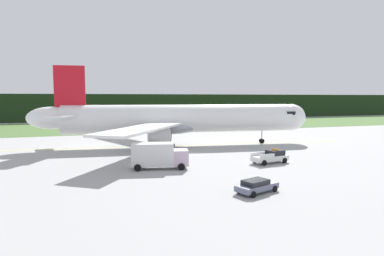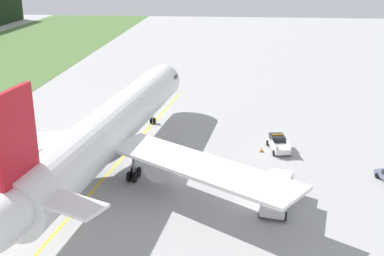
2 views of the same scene
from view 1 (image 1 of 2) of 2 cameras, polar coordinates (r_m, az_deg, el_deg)
The scene contains 9 objects.
ground at distance 54.15m, azimuth -0.76°, elevation -4.46°, with size 320.00×320.00×0.00m, color #A0A1A0.
grass_verge at distance 106.80m, azimuth -9.43°, elevation 0.32°, with size 320.00×42.50×0.04m, color #4A6C35.
distant_tree_line at distance 136.27m, azimuth -11.37°, elevation 3.58°, with size 288.00×4.47×10.65m, color black.
taxiway_centerline_main at distance 63.10m, azimuth -1.85°, elevation -3.06°, with size 69.59×0.30×0.01m, color yellow.
airliner at distance 62.46m, azimuth -2.47°, elevation 1.49°, with size 53.60×45.86×14.88m.
ops_pickup_truck at distance 47.45m, azimuth 13.64°, elevation -4.89°, with size 5.64×2.97×1.94m.
catering_truck at distance 42.52m, azimuth -5.92°, elevation -4.73°, with size 7.59×3.93×3.52m.
staff_car at distance 32.69m, azimuth 11.22°, elevation -9.83°, with size 4.82×3.23×1.30m.
apron_cone at distance 48.91m, azimuth 11.34°, elevation -5.24°, with size 0.51×0.51×0.65m.
Camera 1 is at (-15.83, -50.96, 9.18)m, focal length 30.52 mm.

